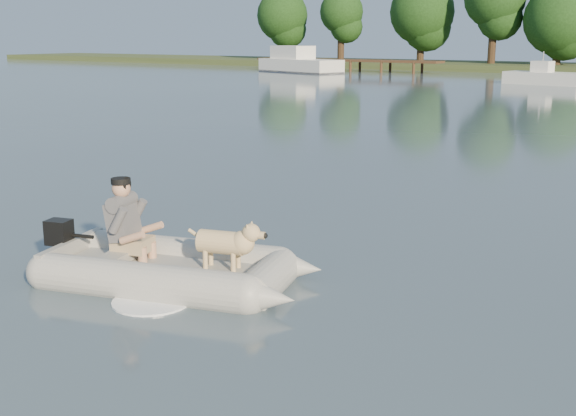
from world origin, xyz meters
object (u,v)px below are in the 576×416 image
Objects in this scene: dock at (345,65)px; dog at (222,246)px; man at (124,218)px; dinghy at (172,237)px; motorboat at (545,69)px; cabin_cruiser at (300,59)px.

dock is 57.50m from dog.
man is 1.16× the size of dog.
dock is 3.67× the size of dinghy.
man is (24.98, -51.49, 0.28)m from dock.
man is at bearing -72.11° from motorboat.
dock is 3.43× the size of motorboat.
cabin_cruiser reaches higher than man.
cabin_cruiser reaches higher than dinghy.
dinghy is 55.00m from cabin_cruiser.
motorboat reaches higher than dock.
dinghy is 0.67m from dog.
cabin_cruiser is at bearing 105.99° from dog.
dock is 21.67m from motorboat.
dog is (26.32, -51.13, 0.01)m from dock.
motorboat is at bearing 81.79° from man.
dinghy is at bearing -42.35° from cabin_cruiser.
cabin_cruiser is 22.55m from motorboat.
dock is at bearing 101.32° from dinghy.
dinghy is at bearing -71.15° from motorboat.
dock is 16.24× the size of man.
cabin_cruiser is at bearing 104.59° from man.
dinghy is at bearing -175.43° from dog.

